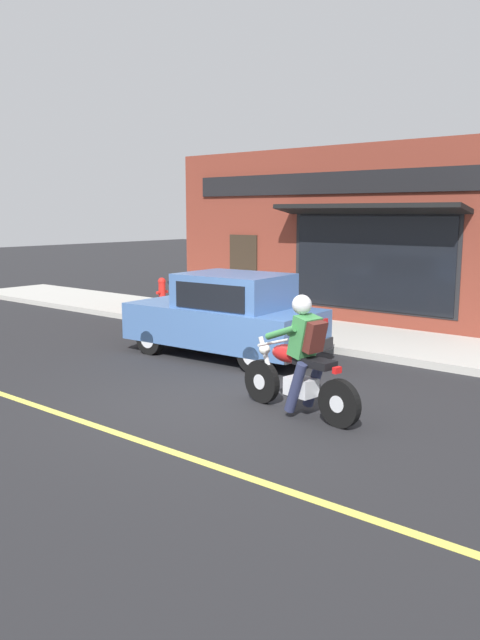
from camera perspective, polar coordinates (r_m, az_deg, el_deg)
name	(u,v)px	position (r m, az deg, el deg)	size (l,w,h in m)	color
ground_plane	(226,403)	(8.95, -1.28, -7.56)	(80.00, 80.00, 0.00)	black
sidewalk_curb	(267,326)	(14.54, 2.48, -0.52)	(2.60, 22.00, 0.14)	#ADAAA3
storefront_building	(334,237)	(15.13, 8.62, 7.55)	(1.25, 9.26, 4.20)	maroon
motorcycle_with_rider	(300,365)	(8.30, 5.50, -4.14)	(0.65, 2.01, 1.62)	black
car_hatchback	(226,316)	(11.63, -1.28, 0.36)	(1.85, 3.87, 1.57)	black
fire_hydrant	(162,295)	(16.27, -7.14, 2.30)	(0.36, 0.24, 0.88)	red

